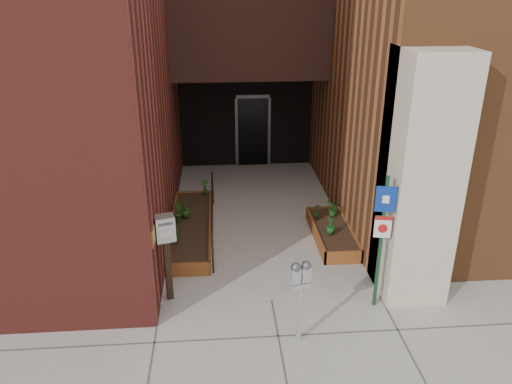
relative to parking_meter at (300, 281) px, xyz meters
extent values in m
plane|color=#9E9991|center=(-0.31, 1.11, -1.13)|extent=(80.00, 80.00, 0.00)
cube|color=#C5B598|center=(2.24, 1.31, 1.07)|extent=(1.10, 1.20, 4.40)
cube|color=black|center=(-0.31, 7.11, 2.87)|extent=(4.20, 2.00, 2.00)
cube|color=black|center=(-0.31, 8.51, 0.37)|extent=(4.00, 0.30, 3.00)
cube|color=black|center=(-0.11, 8.33, -0.08)|extent=(0.90, 0.06, 2.10)
cube|color=#B79338|center=(-2.30, 0.91, 0.37)|extent=(0.04, 0.30, 0.30)
cube|color=brown|center=(-1.86, 2.03, -0.98)|extent=(0.90, 0.04, 0.30)
cube|color=brown|center=(-1.86, 5.59, -0.98)|extent=(0.90, 0.04, 0.30)
cube|color=brown|center=(-2.29, 3.81, -0.98)|extent=(0.04, 3.60, 0.30)
cube|color=brown|center=(-1.43, 3.81, -0.98)|extent=(0.04, 3.60, 0.30)
cube|color=black|center=(-1.86, 3.81, -1.00)|extent=(0.82, 3.52, 0.26)
cube|color=brown|center=(1.29, 2.23, -0.98)|extent=(0.80, 0.04, 0.30)
cube|color=brown|center=(1.29, 4.39, -0.98)|extent=(0.80, 0.04, 0.30)
cube|color=brown|center=(0.91, 3.31, -0.98)|extent=(0.04, 2.20, 0.30)
cube|color=brown|center=(1.67, 3.31, -0.98)|extent=(0.04, 2.20, 0.30)
cube|color=black|center=(1.29, 3.31, -1.00)|extent=(0.72, 2.12, 0.26)
cylinder|color=black|center=(-1.36, 2.11, -0.68)|extent=(0.04, 0.04, 0.90)
cylinder|color=black|center=(-1.36, 5.41, -0.68)|extent=(0.04, 0.04, 0.90)
cylinder|color=black|center=(-1.36, 3.76, -0.25)|extent=(0.04, 3.30, 0.04)
cube|color=#B9B9BC|center=(0.00, 0.00, -0.62)|extent=(0.07, 0.07, 1.01)
cube|color=#B9B9BC|center=(0.00, 0.00, -0.08)|extent=(0.32, 0.19, 0.08)
cube|color=#B9B9BC|center=(-0.08, -0.02, 0.10)|extent=(0.17, 0.13, 0.26)
sphere|color=#59595B|center=(-0.08, -0.02, 0.25)|extent=(0.15, 0.15, 0.15)
cube|color=white|center=(-0.07, -0.07, 0.12)|extent=(0.09, 0.03, 0.05)
cube|color=#B21414|center=(-0.07, -0.07, 0.04)|extent=(0.09, 0.03, 0.03)
cube|color=#B9B9BC|center=(0.08, 0.02, 0.10)|extent=(0.17, 0.13, 0.26)
sphere|color=#59595B|center=(0.08, 0.02, 0.25)|extent=(0.15, 0.15, 0.15)
cube|color=white|center=(0.10, -0.03, 0.12)|extent=(0.09, 0.03, 0.05)
cube|color=#B21414|center=(0.10, -0.03, 0.04)|extent=(0.09, 0.03, 0.03)
cube|color=#163D21|center=(1.50, 0.84, 0.11)|extent=(0.07, 0.07, 2.47)
cube|color=navy|center=(1.50, 0.81, 0.95)|extent=(0.34, 0.09, 0.45)
cube|color=white|center=(1.50, 0.80, 0.95)|extent=(0.11, 0.03, 0.13)
cube|color=white|center=(1.50, 0.81, 0.45)|extent=(0.28, 0.08, 0.39)
cube|color=#B21414|center=(1.50, 0.80, 0.61)|extent=(0.28, 0.07, 0.07)
cylinder|color=#B21414|center=(1.50, 0.80, 0.42)|extent=(0.16, 0.04, 0.16)
cube|color=black|center=(-2.15, 1.33, -0.52)|extent=(0.14, 0.14, 1.21)
cube|color=silver|center=(-2.15, 1.33, 0.30)|extent=(0.38, 0.32, 0.46)
cube|color=#59595B|center=(-2.11, 1.21, 0.44)|extent=(0.24, 0.08, 0.04)
cube|color=white|center=(-2.11, 1.21, 0.25)|extent=(0.26, 0.08, 0.11)
imported|color=#19581B|center=(-2.16, 2.99, -0.65)|extent=(0.38, 0.38, 0.35)
imported|color=#214F16|center=(-2.16, 3.92, -0.62)|extent=(0.30, 0.30, 0.40)
imported|color=#215017|center=(-1.99, 4.12, -0.62)|extent=(0.32, 0.32, 0.41)
imported|color=#29631C|center=(-1.56, 5.41, -0.64)|extent=(0.28, 0.28, 0.38)
imported|color=#1A5E1F|center=(1.18, 3.04, -0.65)|extent=(0.26, 0.26, 0.36)
imported|color=#1B5F21|center=(1.04, 3.83, -0.66)|extent=(0.21, 0.21, 0.34)
imported|color=#1C5B1A|center=(1.42, 3.91, -0.65)|extent=(0.44, 0.44, 0.35)
camera|label=1|loc=(-1.19, -6.39, 4.24)|focal=35.00mm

